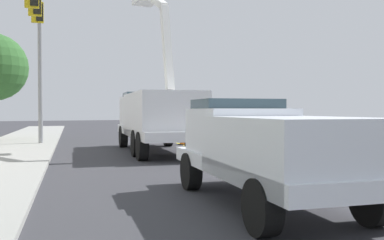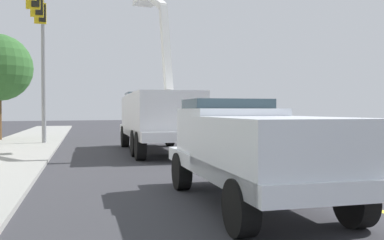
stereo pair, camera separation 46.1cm
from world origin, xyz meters
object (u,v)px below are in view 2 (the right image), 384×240
object	(u,v)px
utility_bucket_truck	(157,114)
traffic_signal_mast	(39,28)
traffic_cone_mid_front	(252,153)
service_pickup_truck	(252,147)
traffic_cone_mid_rear	(185,137)
passing_minivan	(197,123)

from	to	relation	value
utility_bucket_truck	traffic_signal_mast	xyz separation A→B (m)	(3.41, 4.63, 4.02)
utility_bucket_truck	traffic_cone_mid_front	xyz separation A→B (m)	(-5.78, -1.31, -1.20)
traffic_cone_mid_front	traffic_signal_mast	distance (m)	12.13
utility_bucket_truck	service_pickup_truck	bearing A→B (deg)	171.77
service_pickup_truck	traffic_cone_mid_front	distance (m)	5.56
traffic_cone_mid_rear	utility_bucket_truck	bearing A→B (deg)	139.70
utility_bucket_truck	traffic_cone_mid_front	world-z (taller)	utility_bucket_truck
passing_minivan	traffic_cone_mid_front	world-z (taller)	passing_minivan
traffic_signal_mast	service_pickup_truck	bearing A→B (deg)	-167.42
passing_minivan	traffic_cone_mid_front	bearing A→B (deg)	163.55
traffic_cone_mid_front	traffic_signal_mast	size ratio (longest dim) A/B	0.11
traffic_cone_mid_front	service_pickup_truck	bearing A→B (deg)	149.07
passing_minivan	traffic_signal_mast	xyz separation A→B (m)	(-4.24, 9.91, 4.68)
traffic_cone_mid_front	traffic_signal_mast	xyz separation A→B (m)	(9.19, 5.94, 5.22)
utility_bucket_truck	service_pickup_truck	size ratio (longest dim) A/B	1.45
utility_bucket_truck	passing_minivan	size ratio (longest dim) A/B	1.69
utility_bucket_truck	traffic_signal_mast	distance (m)	7.02
service_pickup_truck	traffic_cone_mid_front	size ratio (longest dim) A/B	6.58
service_pickup_truck	traffic_signal_mast	xyz separation A→B (m)	(13.92, 3.11, 4.54)
utility_bucket_truck	service_pickup_truck	world-z (taller)	utility_bucket_truck
traffic_cone_mid_rear	service_pickup_truck	bearing A→B (deg)	163.30
passing_minivan	traffic_cone_mid_rear	xyz separation A→B (m)	(-4.67, 2.75, -0.54)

